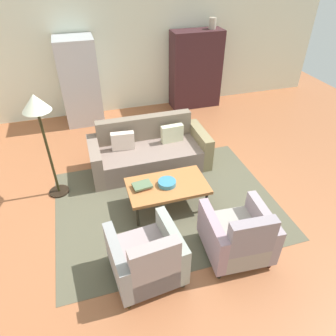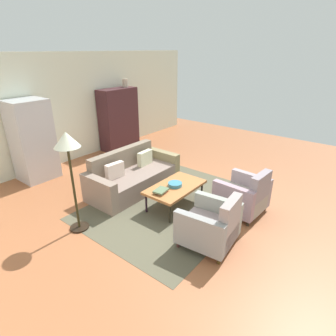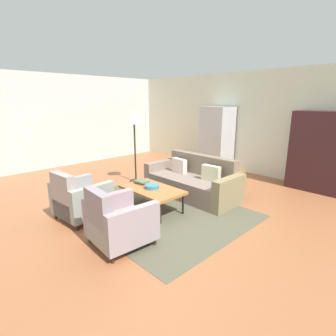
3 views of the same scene
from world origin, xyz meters
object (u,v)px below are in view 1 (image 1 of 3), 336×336
at_px(coffee_table, 167,187).
at_px(book_stack, 142,186).
at_px(vase_tall, 212,23).
at_px(cabinet, 195,70).
at_px(couch, 149,151).
at_px(armchair_right, 239,237).
at_px(armchair_left, 148,260).
at_px(refrigerator, 80,82).
at_px(floor_lamp, 38,113).
at_px(fruit_bowl, 167,183).

distance_m(coffee_table, book_stack, 0.38).
bearing_deg(vase_tall, cabinet, 179.23).
height_order(couch, book_stack, couch).
height_order(armchair_right, vase_tall, vase_tall).
bearing_deg(book_stack, armchair_left, -100.25).
bearing_deg(refrigerator, floor_lamp, -104.47).
xyz_separation_m(vase_tall, refrigerator, (-3.08, -0.10, -0.99)).
xyz_separation_m(cabinet, refrigerator, (-2.73, -0.10, 0.03)).
bearing_deg(couch, fruit_bowl, 89.70).
xyz_separation_m(coffee_table, cabinet, (1.75, 3.46, 0.51)).
xyz_separation_m(fruit_bowl, vase_tall, (2.10, 3.45, 1.45)).
distance_m(coffee_table, vase_tall, 4.32).
distance_m(book_stack, cabinet, 4.04).
bearing_deg(book_stack, refrigerator, 100.44).
bearing_deg(floor_lamp, armchair_right, -42.05).
bearing_deg(cabinet, coffee_table, -116.82).
height_order(vase_tall, refrigerator, vase_tall).
distance_m(fruit_bowl, floor_lamp, 2.08).
bearing_deg(book_stack, armchair_right, -51.35).
bearing_deg(couch, armchair_left, 75.79).
bearing_deg(coffee_table, vase_tall, 58.71).
bearing_deg(armchair_right, fruit_bowl, 121.14).
bearing_deg(armchair_left, refrigerator, 89.25).
bearing_deg(coffee_table, couch, 90.00).
bearing_deg(vase_tall, armchair_right, -108.02).
relative_size(vase_tall, refrigerator, 0.13).
xyz_separation_m(armchair_left, fruit_bowl, (0.59, 1.17, 0.12)).
bearing_deg(armchair_right, vase_tall, 75.87).
relative_size(armchair_right, fruit_bowl, 3.26).
bearing_deg(book_stack, vase_tall, 54.03).
bearing_deg(armchair_left, fruit_bowl, 57.55).
height_order(cabinet, refrigerator, refrigerator).
height_order(fruit_bowl, floor_lamp, floor_lamp).
relative_size(couch, book_stack, 7.07).
bearing_deg(couch, refrigerator, -65.63).
distance_m(fruit_bowl, cabinet, 3.90).
bearing_deg(floor_lamp, book_stack, -32.33).
bearing_deg(cabinet, couch, -127.59).
bearing_deg(armchair_right, refrigerator, 113.15).
bearing_deg(couch, coffee_table, 89.95).
distance_m(fruit_bowl, vase_tall, 4.30).
height_order(coffee_table, floor_lamp, floor_lamp).
relative_size(armchair_right, cabinet, 0.49).
bearing_deg(cabinet, refrigerator, -177.81).
distance_m(coffee_table, fruit_bowl, 0.07).
distance_m(refrigerator, floor_lamp, 2.64).
bearing_deg(armchair_left, cabinet, 57.45).
relative_size(cabinet, refrigerator, 0.97).
distance_m(cabinet, refrigerator, 2.73).
height_order(cabinet, floor_lamp, cabinet).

